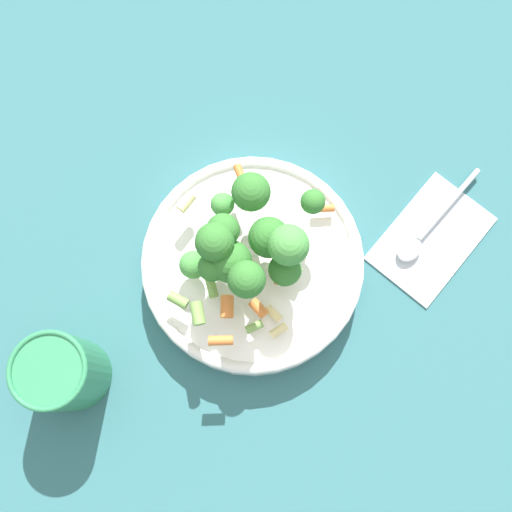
# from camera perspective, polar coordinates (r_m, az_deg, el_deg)

# --- Properties ---
(ground_plane) EXTENTS (3.00, 3.00, 0.00)m
(ground_plane) POSITION_cam_1_polar(r_m,az_deg,el_deg) (0.75, 0.00, -1.20)
(ground_plane) COLOR #2D6066
(bowl) EXTENTS (0.27, 0.27, 0.05)m
(bowl) POSITION_cam_1_polar(r_m,az_deg,el_deg) (0.73, 0.00, -0.75)
(bowl) COLOR white
(bowl) RESTS_ON ground_plane
(pasta_salad) EXTENTS (0.21, 0.20, 0.11)m
(pasta_salad) POSITION_cam_1_polar(r_m,az_deg,el_deg) (0.64, -0.47, 0.99)
(pasta_salad) COLOR #8CB766
(pasta_salad) RESTS_ON bowl
(cup) EXTENTS (0.08, 0.08, 0.11)m
(cup) POSITION_cam_1_polar(r_m,az_deg,el_deg) (0.71, -17.63, -10.54)
(cup) COLOR #2D7F51
(cup) RESTS_ON ground_plane
(napkin) EXTENTS (0.18, 0.18, 0.01)m
(napkin) POSITION_cam_1_polar(r_m,az_deg,el_deg) (0.79, 16.62, 1.65)
(napkin) COLOR #B2BCC6
(napkin) RESTS_ON ground_plane
(spoon) EXTENTS (0.13, 0.12, 0.01)m
(spoon) POSITION_cam_1_polar(r_m,az_deg,el_deg) (0.78, 16.08, 2.26)
(spoon) COLOR silver
(spoon) RESTS_ON napkin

